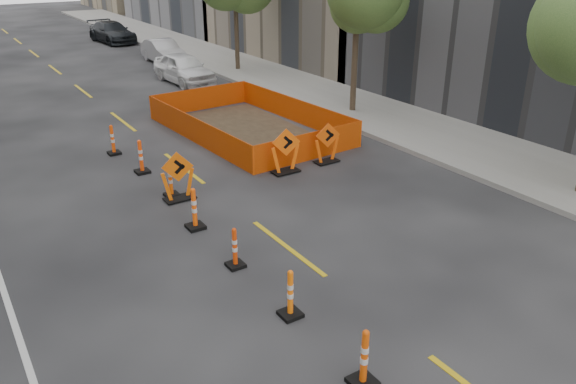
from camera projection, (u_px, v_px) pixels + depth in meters
ground_plane at (409, 341)px, 9.94m from camera, size 140.00×140.00×0.00m
sidewalk_right at (363, 109)px, 23.59m from camera, size 4.00×90.00×0.15m
channelizer_2 at (364, 358)px, 8.75m from camera, size 0.42×0.42×1.06m
channelizer_3 at (290, 293)px, 10.41m from camera, size 0.39×0.39×1.00m
channelizer_4 at (235, 248)px, 12.04m from camera, size 0.37×0.37×0.94m
channelizer_5 at (194, 208)px, 13.67m from camera, size 0.42×0.42×1.07m
channelizer_6 at (170, 180)px, 15.45m from camera, size 0.38×0.38×0.97m
channelizer_7 at (141, 157)px, 17.03m from camera, size 0.42×0.42×1.06m
channelizer_8 at (113, 140)px, 18.57m from camera, size 0.40×0.40×1.01m
chevron_sign_left at (178, 176)px, 15.14m from camera, size 1.07×0.85×1.40m
chevron_sign_center at (286, 151)px, 16.96m from camera, size 1.09×0.89×1.42m
chevron_sign_right at (327, 143)px, 17.78m from camera, size 1.01×0.78×1.33m
safety_fence at (248, 120)px, 20.83m from camera, size 4.83×7.74×0.94m
parked_car_near at (184, 68)px, 28.11m from camera, size 1.96×4.41×1.47m
parked_car_mid at (163, 51)px, 32.91m from camera, size 1.44×4.06×1.34m
parked_car_far at (112, 32)px, 39.80m from camera, size 2.49×5.10×1.43m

